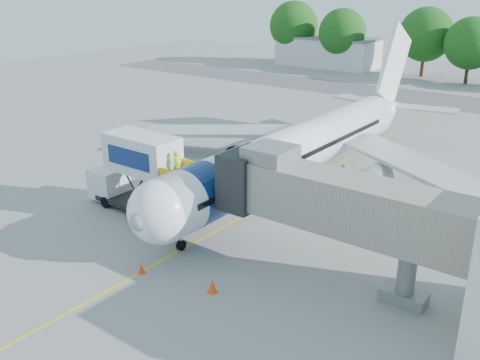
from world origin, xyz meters
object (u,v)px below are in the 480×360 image
Objects in this scene: jet_bridge at (326,200)px; catering_hiloader at (137,173)px; aircraft at (302,148)px; ground_tug at (56,324)px.

catering_hiloader is (-14.25, -0.00, -1.58)m from jet_bridge.
aircraft reaches higher than jet_bridge.
ground_tug is at bearing -87.01° from aircraft.
catering_hiloader reaches higher than ground_tug.
aircraft is at bearing 60.63° from catering_hiloader.
catering_hiloader is 14.15m from ground_tug.
ground_tug is (-6.79, -11.85, -3.65)m from jet_bridge.
aircraft is 23.12m from ground_tug.
jet_bridge is 3.99× the size of ground_tug.
jet_bridge is at bearing -54.30° from aircraft.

